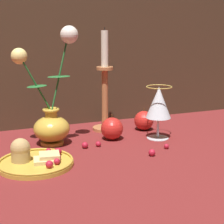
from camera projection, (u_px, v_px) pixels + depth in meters
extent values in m
plane|color=maroon|center=(109.00, 145.00, 1.13)|extent=(2.40, 2.40, 0.00)
cylinder|color=gold|center=(52.00, 143.00, 1.14)|extent=(0.07, 0.07, 0.01)
ellipsoid|color=gold|center=(52.00, 129.00, 1.13)|extent=(0.11, 0.11, 0.08)
cylinder|color=gold|center=(51.00, 115.00, 1.12)|extent=(0.04, 0.04, 0.03)
torus|color=gold|center=(51.00, 110.00, 1.12)|extent=(0.05, 0.05, 0.01)
cylinder|color=#23662D|center=(35.00, 84.00, 1.09)|extent=(0.09, 0.02, 0.16)
ellipsoid|color=#23662D|center=(37.00, 86.00, 1.09)|extent=(0.08, 0.07, 0.00)
sphere|color=#EFD67A|center=(19.00, 56.00, 1.06)|extent=(0.05, 0.05, 0.05)
cylinder|color=#23662D|center=(60.00, 73.00, 1.10)|extent=(0.06, 0.02, 0.22)
ellipsoid|color=#23662D|center=(59.00, 77.00, 1.10)|extent=(0.07, 0.05, 0.00)
sphere|color=silver|center=(69.00, 35.00, 1.08)|extent=(0.05, 0.05, 0.05)
cylinder|color=gold|center=(36.00, 164.00, 0.97)|extent=(0.20, 0.20, 0.01)
torus|color=gold|center=(36.00, 161.00, 0.97)|extent=(0.19, 0.19, 0.01)
cylinder|color=tan|center=(21.00, 155.00, 0.97)|extent=(0.05, 0.05, 0.04)
sphere|color=tan|center=(20.00, 148.00, 0.97)|extent=(0.05, 0.05, 0.05)
cube|color=#DBBC7A|center=(44.00, 160.00, 0.96)|extent=(0.06, 0.06, 0.01)
cube|color=#DBBC7A|center=(49.00, 155.00, 0.97)|extent=(0.06, 0.06, 0.01)
sphere|color=#AD192D|center=(49.00, 164.00, 0.92)|extent=(0.02, 0.02, 0.02)
sphere|color=#AD192D|center=(57.00, 161.00, 0.95)|extent=(0.02, 0.02, 0.02)
sphere|color=#AD192D|center=(58.00, 157.00, 0.98)|extent=(0.02, 0.02, 0.02)
sphere|color=#AD192D|center=(58.00, 152.00, 1.02)|extent=(0.02, 0.02, 0.02)
sphere|color=#AD192D|center=(48.00, 151.00, 1.03)|extent=(0.02, 0.02, 0.02)
cylinder|color=silver|center=(158.00, 138.00, 1.20)|extent=(0.07, 0.07, 0.00)
cylinder|color=silver|center=(158.00, 127.00, 1.20)|extent=(0.01, 0.01, 0.06)
cone|color=silver|center=(159.00, 102.00, 1.18)|extent=(0.08, 0.08, 0.10)
cone|color=gold|center=(159.00, 107.00, 1.18)|extent=(0.07, 0.07, 0.07)
torus|color=gold|center=(159.00, 87.00, 1.17)|extent=(0.08, 0.08, 0.00)
cylinder|color=#B77042|center=(105.00, 128.00, 1.30)|extent=(0.09, 0.09, 0.01)
cylinder|color=#B77042|center=(105.00, 99.00, 1.28)|extent=(0.02, 0.02, 0.20)
cylinder|color=#B77042|center=(105.00, 68.00, 1.25)|extent=(0.06, 0.06, 0.01)
cylinder|color=silver|center=(105.00, 49.00, 1.24)|extent=(0.02, 0.02, 0.12)
cylinder|color=black|center=(105.00, 29.00, 1.22)|extent=(0.00, 0.00, 0.01)
sphere|color=red|center=(144.00, 121.00, 1.29)|extent=(0.07, 0.07, 0.07)
cylinder|color=#4C3319|center=(144.00, 109.00, 1.28)|extent=(0.00, 0.00, 0.01)
sphere|color=red|center=(112.00, 129.00, 1.18)|extent=(0.07, 0.07, 0.07)
cylinder|color=#4C3319|center=(112.00, 116.00, 1.17)|extent=(0.00, 0.00, 0.01)
sphere|color=#AD192D|center=(85.00, 145.00, 1.11)|extent=(0.02, 0.02, 0.02)
sphere|color=#AD192D|center=(152.00, 153.00, 1.04)|extent=(0.02, 0.02, 0.02)
sphere|color=#AD192D|center=(166.00, 146.00, 1.10)|extent=(0.01, 0.01, 0.01)
sphere|color=#AD192D|center=(98.00, 144.00, 1.12)|extent=(0.02, 0.02, 0.02)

